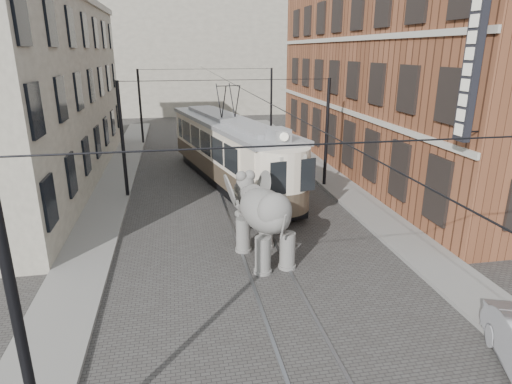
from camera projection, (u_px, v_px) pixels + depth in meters
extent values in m
plane|color=#3E3C39|center=(253.00, 235.00, 18.25)|extent=(120.00, 120.00, 0.00)
cube|color=slate|center=(386.00, 223.00, 19.28)|extent=(2.00, 60.00, 0.15)
cube|color=slate|center=(90.00, 246.00, 17.09)|extent=(2.00, 60.00, 0.15)
cube|color=brown|center=(403.00, 74.00, 26.73)|extent=(8.00, 26.00, 12.00)
cube|color=gray|center=(26.00, 95.00, 24.12)|extent=(7.00, 24.00, 10.00)
cube|color=gray|center=(195.00, 54.00, 53.46)|extent=(28.00, 10.00, 14.00)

